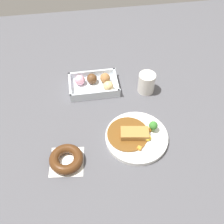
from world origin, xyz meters
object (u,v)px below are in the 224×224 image
at_px(chocolate_ring_donut, 66,159).
at_px(donut_box, 95,84).
at_px(curry_plate, 136,136).
at_px(coffee_mug, 147,83).

bearing_deg(chocolate_ring_donut, donut_box, -111.40).
xyz_separation_m(curry_plate, donut_box, (0.12, -0.29, 0.01)).
bearing_deg(coffee_mug, chocolate_ring_donut, 40.56).
height_order(donut_box, coffee_mug, coffee_mug).
distance_m(curry_plate, donut_box, 0.32).
distance_m(donut_box, coffee_mug, 0.22).
bearing_deg(coffee_mug, curry_plate, 69.02).
height_order(donut_box, chocolate_ring_donut, donut_box).
bearing_deg(chocolate_ring_donut, curry_plate, -166.87).
distance_m(curry_plate, coffee_mug, 0.26).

